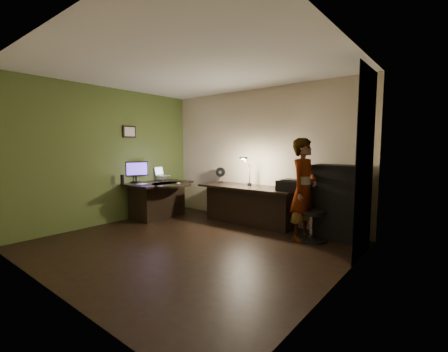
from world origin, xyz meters
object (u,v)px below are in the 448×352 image
Objects in this scene: desk_right at (248,205)px; office_chair at (312,212)px; person at (304,189)px; cabinet at (339,202)px; desk_left at (159,200)px; monitor at (136,175)px.

desk_right is 2.12× the size of office_chair.
person is (-0.12, -0.06, 0.36)m from office_chair.
person is (-0.44, -0.40, 0.22)m from cabinet.
cabinet reaches higher than desk_right.
desk_left is 0.73m from monitor.
cabinet is at bearing -44.55° from person.
monitor is (-0.35, -0.32, 0.56)m from desk_left.
cabinet reaches higher than monitor.
desk_left is at bearing 171.60° from office_chair.
monitor is 3.71m from office_chair.
person is (3.10, 0.50, 0.46)m from desk_left.
desk_right is 2.48m from monitor.
monitor is 3.55m from person.
desk_left is 3.27m from office_chair.
cabinet is 0.49m from office_chair.
office_chair is 0.39m from person.
desk_right is at bearing 81.77° from person.
monitor is at bearing 175.59° from office_chair.
monitor is (-2.17, -1.07, 0.56)m from desk_right.
desk_left is at bearing 102.11° from person.
office_chair is at bearing -9.33° from desk_right.
person is at bearing 6.96° from desk_left.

